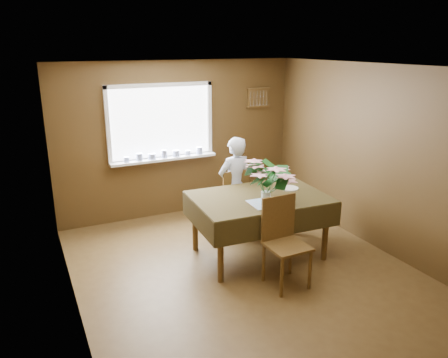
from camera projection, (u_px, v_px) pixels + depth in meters
name	position (u px, v px, depth m)	size (l,w,h in m)	color
floor	(243.00, 270.00, 5.53)	(4.50, 4.50, 0.00)	#4F381B
ceiling	(246.00, 66.00, 4.79)	(4.50, 4.50, 0.00)	white
wall_back	(179.00, 139.00, 7.10)	(4.00, 4.00, 0.00)	brown
wall_front	(387.00, 255.00, 3.22)	(4.00, 4.00, 0.00)	brown
wall_left	(67.00, 200.00, 4.34)	(4.50, 4.50, 0.00)	brown
wall_right	(373.00, 157.00, 5.98)	(4.50, 4.50, 0.00)	brown
window_assembly	(162.00, 136.00, 6.90)	(1.72, 0.20, 1.22)	white
spoon_rack	(258.00, 98.00, 7.49)	(0.44, 0.05, 0.33)	brown
dining_table	(259.00, 204.00, 5.71)	(1.79, 1.27, 0.85)	brown
chair_far	(232.00, 198.00, 6.53)	(0.43, 0.43, 0.98)	brown
chair_near	(283.00, 238.00, 5.10)	(0.46, 0.46, 1.05)	brown
seated_woman	(235.00, 186.00, 6.42)	(0.54, 0.35, 1.47)	white
flower_bouquet	(266.00, 177.00, 5.34)	(0.60, 0.60, 0.52)	white
side_plate	(289.00, 188.00, 5.97)	(0.25, 0.25, 0.01)	white
table_knife	(285.00, 201.00, 5.50)	(0.02, 0.25, 0.00)	silver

